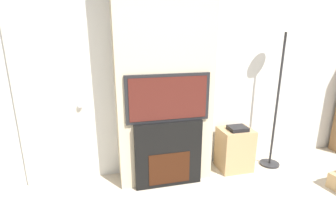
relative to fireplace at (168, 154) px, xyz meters
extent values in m
cube|color=silver|center=(0.00, 0.43, 0.95)|extent=(6.00, 0.06, 2.70)
cube|color=beige|center=(0.00, 0.20, 0.95)|extent=(1.12, 0.40, 2.70)
cube|color=black|center=(0.00, 0.00, 0.00)|extent=(0.79, 0.14, 0.81)
cube|color=#33160A|center=(0.00, -0.07, -0.16)|extent=(0.49, 0.01, 0.39)
cube|color=black|center=(0.00, 0.00, 0.68)|extent=(0.95, 0.06, 0.54)
cube|color=#471914|center=(0.00, -0.03, 0.68)|extent=(0.88, 0.01, 0.48)
cylinder|color=#262628|center=(1.50, 0.12, -0.39)|extent=(0.26, 0.26, 0.03)
cylinder|color=#262628|center=(1.50, 0.12, 0.50)|extent=(0.03, 0.03, 1.76)
cone|color=silver|center=(1.50, 0.12, 1.43)|extent=(0.22, 0.22, 0.10)
cube|color=tan|center=(0.95, 0.15, -0.12)|extent=(0.42, 0.36, 0.57)
cube|color=black|center=(0.95, 0.11, 0.19)|extent=(0.23, 0.20, 0.05)
cube|color=beige|center=(-1.24, 0.37, 0.60)|extent=(0.80, 0.04, 2.00)
sphere|color=silver|center=(-0.96, 0.33, 0.56)|extent=(0.06, 0.06, 0.06)
camera|label=1|loc=(-0.69, -2.73, 1.38)|focal=28.00mm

